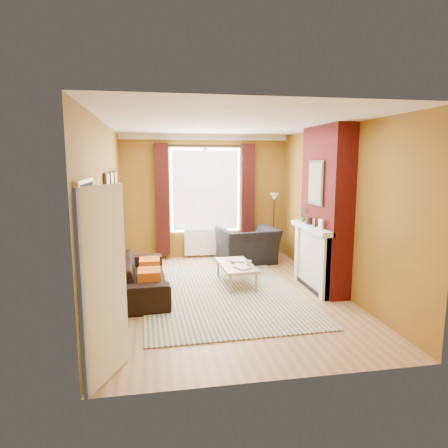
{
  "coord_description": "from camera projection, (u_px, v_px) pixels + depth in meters",
  "views": [
    {
      "loc": [
        -1.18,
        -6.37,
        2.22
      ],
      "look_at": [
        0.0,
        0.25,
        1.15
      ],
      "focal_mm": 32.0,
      "sensor_mm": 36.0,
      "label": 1
    }
  ],
  "objects": [
    {
      "name": "ground",
      "position": [
        227.0,
        293.0,
        6.74
      ],
      "size": [
        5.5,
        5.5,
        0.0
      ],
      "primitive_type": "plane",
      "color": "olive",
      "rests_on": "ground"
    },
    {
      "name": "room_walls",
      "position": [
        260.0,
        209.0,
        6.9
      ],
      "size": [
        3.82,
        5.54,
        2.83
      ],
      "color": "#885D1A",
      "rests_on": "ground"
    },
    {
      "name": "striped_rug",
      "position": [
        221.0,
        293.0,
        6.72
      ],
      "size": [
        2.68,
        3.65,
        0.02
      ],
      "rotation": [
        0.0,
        0.0,
        0.03
      ],
      "color": "#345990",
      "rests_on": "ground"
    },
    {
      "name": "sofa",
      "position": [
        141.0,
        275.0,
        6.7
      ],
      "size": [
        0.93,
        2.17,
        0.62
      ],
      "primitive_type": "imported",
      "rotation": [
        0.0,
        0.0,
        1.62
      ],
      "color": "black",
      "rests_on": "ground"
    },
    {
      "name": "armchair",
      "position": [
        248.0,
        245.0,
        8.71
      ],
      "size": [
        1.34,
        1.21,
        0.78
      ],
      "primitive_type": "imported",
      "rotation": [
        0.0,
        0.0,
        3.29
      ],
      "color": "black",
      "rests_on": "ground"
    },
    {
      "name": "coffee_table",
      "position": [
        236.0,
        266.0,
        7.19
      ],
      "size": [
        0.61,
        1.16,
        0.38
      ],
      "rotation": [
        0.0,
        0.0,
        0.04
      ],
      "color": "tan",
      "rests_on": "ground"
    },
    {
      "name": "wicker_stool",
      "position": [
        240.0,
        249.0,
        9.18
      ],
      "size": [
        0.34,
        0.34,
        0.42
      ],
      "rotation": [
        0.0,
        0.0,
        0.02
      ],
      "color": "#9F7C45",
      "rests_on": "ground"
    },
    {
      "name": "floor_lamp",
      "position": [
        274.0,
        207.0,
        9.15
      ],
      "size": [
        0.24,
        0.24,
        1.49
      ],
      "rotation": [
        0.0,
        0.0,
        -0.1
      ],
      "color": "black",
      "rests_on": "ground"
    },
    {
      "name": "book_a",
      "position": [
        238.0,
        268.0,
        6.85
      ],
      "size": [
        0.3,
        0.34,
        0.03
      ],
      "primitive_type": "imported",
      "rotation": [
        0.0,
        0.0,
        0.42
      ],
      "color": "#999999",
      "rests_on": "coffee_table"
    },
    {
      "name": "book_b",
      "position": [
        232.0,
        260.0,
        7.44
      ],
      "size": [
        0.29,
        0.36,
        0.02
      ],
      "primitive_type": "imported",
      "rotation": [
        0.0,
        0.0,
        -0.19
      ],
      "color": "#999999",
      "rests_on": "coffee_table"
    },
    {
      "name": "mug",
      "position": [
        248.0,
        263.0,
        7.03
      ],
      "size": [
        0.14,
        0.14,
        0.1
      ],
      "primitive_type": "imported",
      "rotation": [
        0.0,
        0.0,
        0.34
      ],
      "color": "#999999",
      "rests_on": "coffee_table"
    },
    {
      "name": "tv_remote",
      "position": [
        232.0,
        262.0,
        7.3
      ],
      "size": [
        0.05,
        0.17,
        0.02
      ],
      "rotation": [
        0.0,
        0.0,
        -0.01
      ],
      "color": "#28282A",
      "rests_on": "coffee_table"
    }
  ]
}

